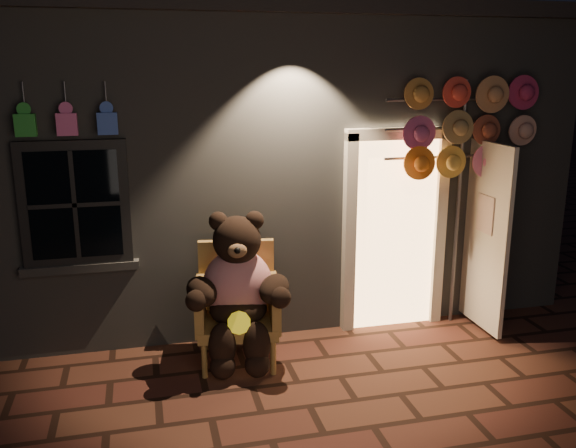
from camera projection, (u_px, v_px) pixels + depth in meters
name	position (u px, v px, depth m)	size (l,w,h in m)	color
ground	(310.00, 406.00, 5.18)	(60.00, 60.00, 0.00)	#522E1F
shop_building	(234.00, 146.00, 8.50)	(7.30, 5.95, 3.51)	slate
wicker_armchair	(237.00, 303.00, 5.93)	(0.87, 0.81, 1.14)	#A98741
teddy_bear	(238.00, 290.00, 5.74)	(1.06, 0.88, 1.47)	#B41320
hat_rack	(467.00, 128.00, 6.31)	(1.70, 0.22, 2.70)	#59595E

